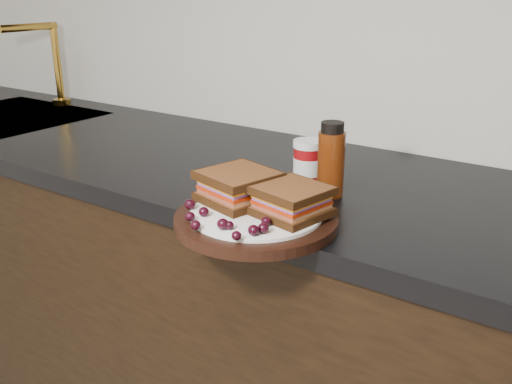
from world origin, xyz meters
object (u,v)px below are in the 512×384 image
at_px(condiment_jar, 308,162).
at_px(oil_bottle, 331,159).
at_px(sandwich_left, 238,186).
at_px(plate, 256,220).

height_order(condiment_jar, oil_bottle, oil_bottle).
relative_size(sandwich_left, condiment_jar, 1.30).
relative_size(sandwich_left, oil_bottle, 0.82).
bearing_deg(condiment_jar, plate, -81.76).
xyz_separation_m(plate, sandwich_left, (-0.06, 0.03, 0.04)).
bearing_deg(sandwich_left, condiment_jar, 98.89).
bearing_deg(sandwich_left, oil_bottle, 77.72).
height_order(plate, oil_bottle, oil_bottle).
distance_m(plate, sandwich_left, 0.07).
height_order(sandwich_left, oil_bottle, oil_bottle).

